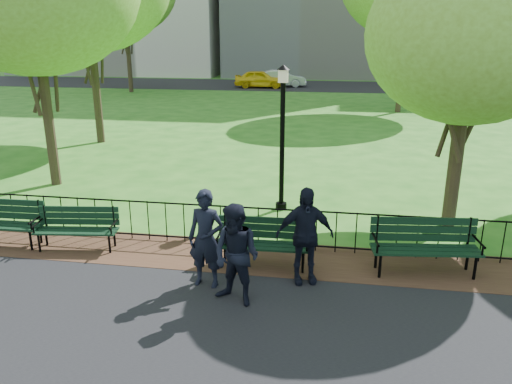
% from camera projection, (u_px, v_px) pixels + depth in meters
% --- Properties ---
extents(ground, '(120.00, 120.00, 0.00)m').
position_uv_depth(ground, '(251.00, 295.00, 8.60)').
color(ground, '#24641A').
extents(dirt_strip, '(60.00, 1.60, 0.01)m').
position_uv_depth(dirt_strip, '(264.00, 258.00, 10.00)').
color(dirt_strip, '#341F15').
rests_on(dirt_strip, ground).
extents(far_street, '(70.00, 9.00, 0.01)m').
position_uv_depth(far_street, '(323.00, 86.00, 41.47)').
color(far_street, black).
rests_on(far_street, ground).
extents(iron_fence, '(24.06, 0.06, 1.00)m').
position_uv_depth(iron_fence, '(268.00, 226.00, 10.32)').
color(iron_fence, black).
rests_on(iron_fence, ground).
extents(park_bench_main, '(1.81, 0.61, 1.01)m').
position_uv_depth(park_bench_main, '(252.00, 236.00, 9.52)').
color(park_bench_main, black).
rests_on(park_bench_main, ground).
extents(park_bench_left_a, '(1.73, 0.73, 0.95)m').
position_uv_depth(park_bench_left_a, '(77.00, 224.00, 10.33)').
color(park_bench_left_a, black).
rests_on(park_bench_left_a, ground).
extents(park_bench_left_b, '(1.84, 0.62, 1.04)m').
position_uv_depth(park_bench_left_b, '(1.00, 217.00, 10.55)').
color(park_bench_left_b, black).
rests_on(park_bench_left_b, ground).
extents(park_bench_right_a, '(2.03, 0.83, 1.12)m').
position_uv_depth(park_bench_right_a, '(425.00, 240.00, 9.27)').
color(park_bench_right_a, black).
rests_on(park_bench_right_a, ground).
extents(lamppost, '(0.32, 0.32, 3.60)m').
position_uv_depth(lamppost, '(282.00, 133.00, 12.20)').
color(lamppost, black).
rests_on(lamppost, ground).
extents(tree_near_e, '(4.41, 4.41, 6.14)m').
position_uv_depth(tree_near_e, '(471.00, 35.00, 10.42)').
color(tree_near_e, '#2D2116').
rests_on(tree_near_e, ground).
extents(person_left, '(0.69, 0.49, 1.77)m').
position_uv_depth(person_left, '(206.00, 239.00, 8.69)').
color(person_left, black).
rests_on(person_left, asphalt_path).
extents(person_mid, '(0.94, 0.72, 1.72)m').
position_uv_depth(person_mid, '(236.00, 255.00, 8.10)').
color(person_mid, black).
rests_on(person_mid, asphalt_path).
extents(person_right, '(1.12, 0.69, 1.78)m').
position_uv_depth(person_right, '(305.00, 235.00, 8.82)').
color(person_right, black).
rests_on(person_right, asphalt_path).
extents(taxi, '(4.11, 1.75, 1.39)m').
position_uv_depth(taxi, '(260.00, 79.00, 39.98)').
color(taxi, yellow).
rests_on(taxi, far_street).
extents(sedan_silver, '(4.29, 2.02, 1.36)m').
position_uv_depth(sedan_silver, '(281.00, 78.00, 40.66)').
color(sedan_silver, '#B3B5BB').
rests_on(sedan_silver, far_street).
extents(sedan_dark, '(5.72, 2.81, 1.60)m').
position_uv_depth(sedan_dark, '(442.00, 80.00, 38.02)').
color(sedan_dark, black).
rests_on(sedan_dark, far_street).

